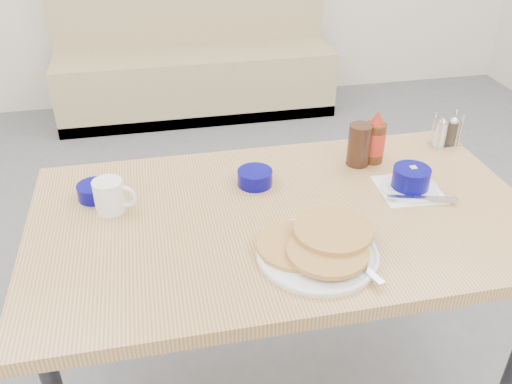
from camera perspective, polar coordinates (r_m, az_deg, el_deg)
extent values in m
cube|color=tan|center=(3.94, -6.28, 11.38)|extent=(1.90, 0.55, 0.45)
cube|color=tan|center=(4.01, -7.08, 19.10)|extent=(1.90, 0.12, 1.00)
cube|color=#2D2D33|center=(4.01, -6.12, 8.91)|extent=(1.90, 0.55, 0.08)
cube|color=tan|center=(1.52, 2.99, -2.84)|extent=(1.40, 0.80, 0.04)
cylinder|color=#2D2D33|center=(1.99, -17.49, -8.57)|extent=(0.04, 0.04, 0.72)
cylinder|color=#2D2D33|center=(2.19, 16.52, -4.27)|extent=(0.04, 0.04, 0.72)
cylinder|color=white|center=(1.36, 6.49, -6.50)|extent=(0.30, 0.30, 0.02)
cylinder|color=tan|center=(1.36, 4.26, -5.59)|extent=(0.20, 0.20, 0.01)
cylinder|color=tan|center=(1.33, 7.55, -6.22)|extent=(0.20, 0.20, 0.01)
cylinder|color=tan|center=(1.38, 8.12, -4.00)|extent=(0.20, 0.20, 0.01)
cube|color=silver|center=(1.32, 11.32, -7.78)|extent=(0.06, 0.13, 0.01)
cylinder|color=white|center=(1.55, -15.21, -0.40)|extent=(0.08, 0.08, 0.09)
cylinder|color=black|center=(1.53, -15.43, 0.93)|extent=(0.07, 0.07, 0.00)
torus|color=white|center=(1.54, -13.63, -0.49)|extent=(0.07, 0.03, 0.07)
cube|color=white|center=(1.67, 15.80, 0.26)|extent=(0.19, 0.19, 0.00)
cylinder|color=white|center=(1.67, 15.84, 0.46)|extent=(0.17, 0.17, 0.01)
cylinder|color=#06046B|center=(1.65, 16.01, 1.49)|extent=(0.11, 0.11, 0.06)
cylinder|color=white|center=(1.64, 16.13, 2.21)|extent=(0.10, 0.10, 0.01)
cube|color=#F4DB60|center=(1.65, 16.24, 2.43)|extent=(0.02, 0.02, 0.01)
cube|color=silver|center=(1.62, 17.11, -0.59)|extent=(0.20, 0.07, 0.00)
cylinder|color=#06046B|center=(1.63, -16.62, 0.08)|extent=(0.10, 0.10, 0.04)
cylinder|color=#06046B|center=(1.63, -0.12, 1.54)|extent=(0.11, 0.11, 0.05)
cylinder|color=#321B10|center=(1.75, 10.81, 4.89)|extent=(0.09, 0.09, 0.14)
cube|color=silver|center=(1.98, 19.16, 4.79)|extent=(0.10, 0.06, 0.00)
cylinder|color=silver|center=(1.91, 18.77, 5.92)|extent=(0.01, 0.01, 0.11)
cylinder|color=silver|center=(1.96, 20.78, 6.14)|extent=(0.01, 0.01, 0.11)
cylinder|color=silver|center=(1.94, 18.14, 6.45)|extent=(0.01, 0.01, 0.11)
cylinder|color=silver|center=(1.99, 20.13, 6.65)|extent=(0.01, 0.01, 0.11)
cylinder|color=silver|center=(1.95, 18.82, 5.77)|extent=(0.03, 0.03, 0.08)
cylinder|color=#3F3326|center=(1.97, 19.91, 5.89)|extent=(0.03, 0.03, 0.08)
cylinder|color=#47230F|center=(1.78, 12.34, 5.09)|extent=(0.07, 0.07, 0.13)
cylinder|color=red|center=(1.78, 12.35, 5.16)|extent=(0.07, 0.07, 0.08)
cone|color=#A62210|center=(1.74, 12.68, 7.66)|extent=(0.05, 0.05, 0.05)
cube|color=#FD546A|center=(1.60, -15.90, -1.42)|extent=(0.04, 0.03, 0.00)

